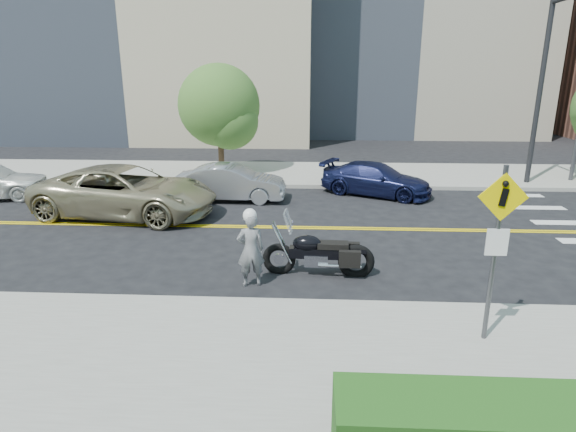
# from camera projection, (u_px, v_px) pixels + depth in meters

# --- Properties ---
(ground_plane) EXTENTS (120.00, 120.00, 0.00)m
(ground_plane) POSITION_uv_depth(u_px,v_px,m) (271.00, 227.00, 14.52)
(ground_plane) COLOR black
(ground_plane) RESTS_ON ground
(sidewalk_near) EXTENTS (60.00, 5.00, 0.15)m
(sidewalk_near) POSITION_uv_depth(u_px,v_px,m) (229.00, 376.00, 7.33)
(sidewalk_near) COLOR #9E9B91
(sidewalk_near) RESTS_ON ground_plane
(sidewalk_far) EXTENTS (60.00, 5.00, 0.15)m
(sidewalk_far) POSITION_uv_depth(u_px,v_px,m) (285.00, 174.00, 21.66)
(sidewalk_far) COLOR #9E9B91
(sidewalk_far) RESTS_ON ground_plane
(traffic_light) EXTENTS (0.28, 4.50, 7.00)m
(traffic_light) POSITION_uv_depth(u_px,v_px,m) (555.00, 66.00, 17.51)
(traffic_light) COLOR black
(traffic_light) RESTS_ON sidewalk_far
(pedestrian_sign) EXTENTS (0.78, 0.08, 3.00)m
(pedestrian_sign) POSITION_uv_depth(u_px,v_px,m) (497.00, 238.00, 7.71)
(pedestrian_sign) COLOR #4C4C51
(pedestrian_sign) RESTS_ON sidewalk_near
(motorcyclist) EXTENTS (0.68, 0.53, 1.76)m
(motorcyclist) POSITION_uv_depth(u_px,v_px,m) (251.00, 248.00, 10.36)
(motorcyclist) COLOR silver
(motorcyclist) RESTS_ON ground
(motorcycle) EXTENTS (2.51, 0.86, 1.51)m
(motorcycle) POSITION_uv_depth(u_px,v_px,m) (319.00, 244.00, 10.96)
(motorcycle) COLOR black
(motorcycle) RESTS_ON ground
(suv) EXTENTS (6.12, 3.46, 1.61)m
(suv) POSITION_uv_depth(u_px,v_px,m) (126.00, 191.00, 15.46)
(suv) COLOR tan
(suv) RESTS_ON ground
(parked_car_silver) EXTENTS (3.95, 1.44, 1.29)m
(parked_car_silver) POSITION_uv_depth(u_px,v_px,m) (231.00, 183.00, 17.35)
(parked_car_silver) COLOR #97989E
(parked_car_silver) RESTS_ON ground
(parked_car_blue) EXTENTS (4.47, 3.27, 1.20)m
(parked_car_blue) POSITION_uv_depth(u_px,v_px,m) (376.00, 179.00, 18.13)
(parked_car_blue) COLOR #161B43
(parked_car_blue) RESTS_ON ground
(tree_far_a) EXTENTS (3.55, 3.55, 4.86)m
(tree_far_a) POSITION_uv_depth(u_px,v_px,m) (219.00, 105.00, 20.92)
(tree_far_a) COLOR #382619
(tree_far_a) RESTS_ON ground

